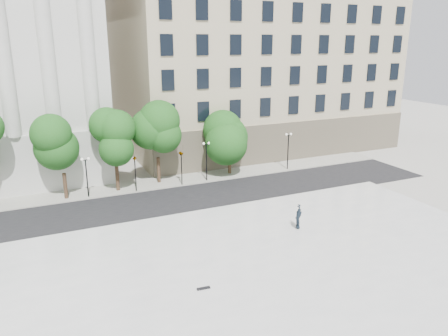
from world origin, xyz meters
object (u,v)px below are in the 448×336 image
Objects in this scene: traffic_light_west at (134,156)px; traffic_light_east at (181,151)px; person_lying at (298,226)px; skateboard at (203,288)px.

traffic_light_east reaches higher than traffic_light_west.
traffic_light_west is 2.15× the size of person_lying.
traffic_light_west is at bearing 92.77° from skateboard.
traffic_light_west is 20.48m from skateboard.
traffic_light_east reaches higher than skateboard.
skateboard is (-10.04, -4.98, -0.23)m from person_lying.
person_lying reaches higher than skateboard.
traffic_light_west is at bearing 77.16° from person_lying.
traffic_light_east is 21.25m from skateboard.
skateboard is (-0.84, -20.20, -3.23)m from traffic_light_west.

